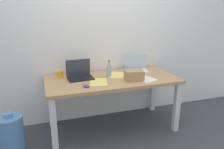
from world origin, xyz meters
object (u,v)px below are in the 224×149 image
object	(u,v)px
laptop_right	(136,68)
computer_mouse	(86,86)
coffee_mug	(60,74)
water_cooler_jug	(11,133)
desk	(112,85)
beer_bottle	(109,70)
cardboard_box	(134,75)
laptop_left	(80,74)

from	to	relation	value
laptop_right	computer_mouse	distance (m)	0.95
coffee_mug	water_cooler_jug	world-z (taller)	coffee_mug
coffee_mug	water_cooler_jug	xyz separation A→B (m)	(-0.63, -0.33, -0.56)
water_cooler_jug	desk	bearing A→B (deg)	4.60
beer_bottle	cardboard_box	distance (m)	0.35
laptop_left	cardboard_box	size ratio (longest dim) A/B	1.45
cardboard_box	coffee_mug	size ratio (longest dim) A/B	2.45
laptop_right	beer_bottle	size ratio (longest dim) A/B	1.66
desk	cardboard_box	world-z (taller)	cardboard_box
computer_mouse	coffee_mug	world-z (taller)	coffee_mug
computer_mouse	laptop_left	bearing A→B (deg)	65.80
laptop_right	computer_mouse	bearing A→B (deg)	-151.99
laptop_left	cardboard_box	xyz separation A→B (m)	(0.65, -0.28, 0.01)
desk	beer_bottle	distance (m)	0.20
water_cooler_jug	laptop_left	bearing A→B (deg)	15.19
desk	laptop_right	world-z (taller)	laptop_right
laptop_left	coffee_mug	xyz separation A→B (m)	(-0.25, 0.09, -0.00)
cardboard_box	water_cooler_jug	world-z (taller)	cardboard_box
computer_mouse	water_cooler_jug	world-z (taller)	computer_mouse
laptop_right	coffee_mug	distance (m)	1.10
laptop_left	water_cooler_jug	xyz separation A→B (m)	(-0.88, -0.24, -0.57)
computer_mouse	cardboard_box	world-z (taller)	cardboard_box
laptop_left	desk	bearing A→B (deg)	-18.55
desk	beer_bottle	size ratio (longest dim) A/B	7.82
desk	laptop_right	distance (m)	0.52
computer_mouse	cardboard_box	size ratio (longest dim) A/B	0.43
desk	water_cooler_jug	distance (m)	1.36
laptop_left	coffee_mug	world-z (taller)	laptop_left
computer_mouse	water_cooler_jug	bearing A→B (deg)	146.18
beer_bottle	coffee_mug	bearing A→B (deg)	166.69
desk	coffee_mug	distance (m)	0.71
cardboard_box	coffee_mug	xyz separation A→B (m)	(-0.90, 0.38, -0.02)
desk	coffee_mug	xyz separation A→B (m)	(-0.65, 0.23, 0.14)
desk	beer_bottle	world-z (taller)	beer_bottle
laptop_right	coffee_mug	bearing A→B (deg)	179.54
desk	laptop_left	bearing A→B (deg)	161.45
beer_bottle	water_cooler_jug	size ratio (longest dim) A/B	0.47
cardboard_box	coffee_mug	world-z (taller)	cardboard_box
desk	cardboard_box	distance (m)	0.33
desk	laptop_left	size ratio (longest dim) A/B	5.11
computer_mouse	coffee_mug	distance (m)	0.52
laptop_right	desk	bearing A→B (deg)	-153.66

